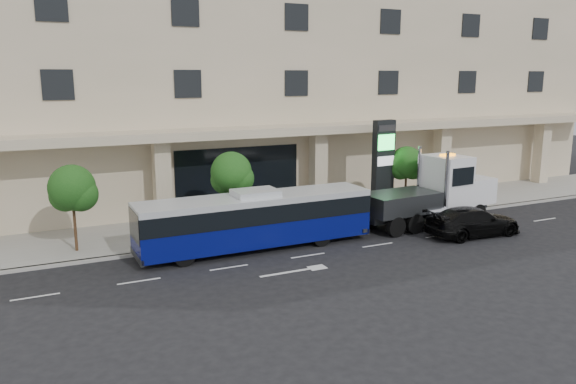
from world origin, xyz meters
name	(u,v)px	position (x,y,z in m)	size (l,w,h in m)	color
ground	(294,247)	(0.00, 0.00, 0.00)	(120.00, 120.00, 0.00)	black
sidewalk	(257,223)	(0.00, 5.00, 0.07)	(120.00, 6.00, 0.15)	gray
curb	(278,236)	(0.00, 2.00, 0.07)	(120.00, 0.30, 0.15)	gray
convention_center	(200,54)	(0.00, 15.42, 9.97)	(60.00, 17.60, 20.00)	#BBAD8C
tree_left	(73,191)	(-9.97, 3.59, 3.11)	(2.27, 2.20, 4.22)	#422B19
tree_mid	(232,175)	(-1.97, 3.59, 3.26)	(2.28, 2.20, 4.38)	#422B19
tree_right	(407,165)	(9.53, 3.59, 3.04)	(2.10, 2.00, 4.04)	#422B19
city_bus	(256,219)	(-1.83, 0.61, 1.53)	(11.86, 2.58, 3.00)	black
tow_truck	(434,193)	(9.32, 0.65, 1.83)	(9.78, 2.98, 4.44)	#2D3033
black_sedan	(473,221)	(9.64, -2.22, 0.78)	(2.19, 5.38, 1.56)	black
signage_pylon	(383,166)	(7.97, 3.91, 3.04)	(1.46, 0.65, 5.69)	black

